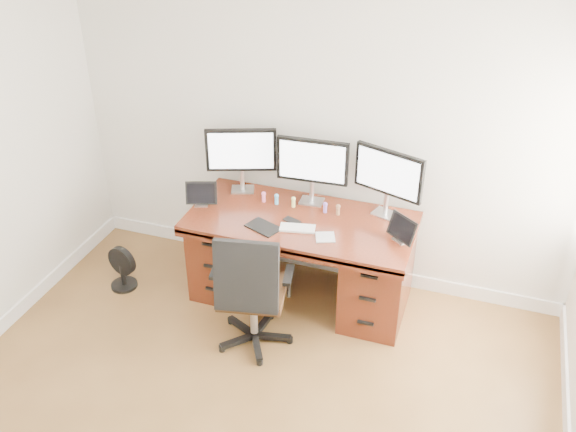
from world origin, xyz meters
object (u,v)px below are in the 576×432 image
(floor_fan, at_px, (122,269))
(desk, at_px, (302,255))
(office_chair, at_px, (252,309))
(monitor_center, at_px, (312,163))
(keyboard, at_px, (297,228))

(floor_fan, bearing_deg, desk, 25.80)
(office_chair, height_order, monitor_center, monitor_center)
(desk, relative_size, floor_fan, 4.60)
(office_chair, bearing_deg, floor_fan, 155.70)
(desk, bearing_deg, floor_fan, -165.95)
(floor_fan, height_order, keyboard, keyboard)
(floor_fan, xyz_separation_m, keyboard, (1.44, 0.18, 0.58))
(desk, height_order, monitor_center, monitor_center)
(floor_fan, distance_m, keyboard, 1.56)
(desk, bearing_deg, keyboard, -83.96)
(office_chair, bearing_deg, keyboard, 58.57)
(desk, height_order, floor_fan, desk)
(floor_fan, bearing_deg, monitor_center, 34.41)
(office_chair, xyz_separation_m, monitor_center, (0.16, 0.89, 0.76))
(monitor_center, height_order, keyboard, monitor_center)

